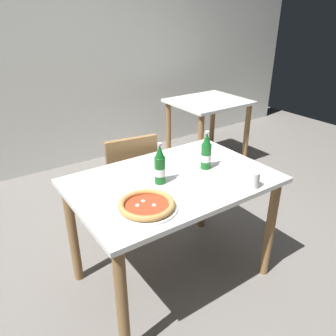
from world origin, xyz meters
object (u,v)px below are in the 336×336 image
napkin_with_cutlery (110,179)px  beer_bottle_center (206,153)px  paper_cup (253,180)px  dining_table_main (173,195)px  chair_behind_table (128,179)px  beer_bottle_left (160,167)px  dining_table_background (208,114)px  pizza_margherita_near (147,206)px

napkin_with_cutlery → beer_bottle_center: bearing=-18.9°
paper_cup → beer_bottle_center: bearing=99.6°
dining_table_main → napkin_with_cutlery: size_ratio=5.40×
chair_behind_table → paper_cup: size_ratio=8.95×
beer_bottle_left → beer_bottle_center: same height
beer_bottle_left → beer_bottle_center: (0.34, 0.00, 0.00)m
napkin_with_cutlery → chair_behind_table: bearing=51.4°
chair_behind_table → napkin_with_cutlery: (-0.33, -0.41, 0.27)m
paper_cup → beer_bottle_left: bearing=139.9°
paper_cup → dining_table_background: bearing=56.3°
dining_table_main → paper_cup: paper_cup is taller
pizza_margherita_near → napkin_with_cutlery: 0.40m
dining_table_main → chair_behind_table: chair_behind_table is taller
pizza_margherita_near → napkin_with_cutlery: bearing=91.8°
dining_table_main → pizza_margherita_near: 0.38m
chair_behind_table → beer_bottle_left: size_ratio=3.44×
beer_bottle_left → beer_bottle_center: 0.34m
dining_table_background → paper_cup: paper_cup is taller
dining_table_main → dining_table_background: bearing=42.7°
dining_table_main → dining_table_background: 1.91m
chair_behind_table → pizza_margherita_near: 0.91m
dining_table_background → beer_bottle_left: bearing=-139.1°
dining_table_main → chair_behind_table: (0.02, 0.61, -0.15)m
napkin_with_cutlery → beer_bottle_left: bearing=-41.7°
chair_behind_table → paper_cup: 1.04m
chair_behind_table → napkin_with_cutlery: chair_behind_table is taller
dining_table_main → napkin_with_cutlery: (-0.31, 0.20, 0.12)m
dining_table_main → paper_cup: 0.49m
napkin_with_cutlery → paper_cup: bearing=-40.7°
beer_bottle_left → beer_bottle_center: bearing=0.8°
dining_table_main → beer_bottle_left: bearing=-179.6°
pizza_margherita_near → napkin_with_cutlery: pizza_margherita_near is taller
paper_cup → chair_behind_table: bearing=107.3°
paper_cup → napkin_with_cutlery: bearing=139.3°
dining_table_background → pizza_margherita_near: 2.27m
dining_table_background → napkin_with_cutlery: (-1.72, -1.10, 0.16)m
beer_bottle_center → paper_cup: beer_bottle_center is taller
beer_bottle_center → paper_cup: (0.06, -0.34, -0.06)m
beer_bottle_left → paper_cup: size_ratio=2.60×
dining_table_main → pizza_margherita_near: pizza_margherita_near is taller
pizza_margherita_near → beer_bottle_left: bearing=43.1°
dining_table_background → pizza_margherita_near: pizza_margherita_near is taller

